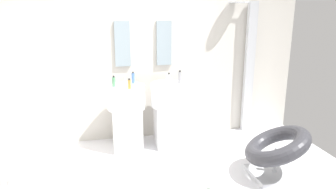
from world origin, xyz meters
TOP-DOWN VIEW (x-y plane):
  - rear_partition at (0.00, 1.65)m, footprint 4.80×0.10m
  - pedestal_sink_left at (-0.30, 1.20)m, footprint 0.52×0.52m
  - pedestal_sink_right at (0.30, 1.20)m, footprint 0.52×0.52m
  - vanity_mirror_left at (-0.30, 1.58)m, footprint 0.22×0.03m
  - vanity_mirror_right at (0.30, 1.58)m, footprint 0.22×0.03m
  - shower_column at (1.64, 1.53)m, footprint 0.49×0.24m
  - lounge_chair at (1.35, 0.06)m, footprint 1.02×1.02m
  - towel_rack at (-1.56, 0.34)m, footprint 0.37×0.22m
  - coffee_mug at (0.47, -0.13)m, footprint 0.09×0.09m
  - soap_bottle_blue at (-0.19, 1.30)m, footprint 0.04×0.04m
  - soap_bottle_grey at (0.45, 1.17)m, footprint 0.05×0.05m
  - soap_bottle_green at (-0.46, 1.17)m, footprint 0.05×0.05m
  - soap_bottle_white at (0.27, 1.04)m, footprint 0.04×0.04m
  - soap_bottle_amber at (-0.27, 1.01)m, footprint 0.04×0.04m

SIDE VIEW (x-z plane):
  - coffee_mug at x=0.47m, z-range 0.01..0.10m
  - lounge_chair at x=1.35m, z-range 0.03..0.67m
  - pedestal_sink_left at x=-0.30m, z-range 0.01..1.04m
  - pedestal_sink_right at x=0.30m, z-range 0.01..1.04m
  - towel_rack at x=-1.56m, z-range 0.15..1.10m
  - soap_bottle_amber at x=-0.27m, z-range 0.92..1.06m
  - soap_bottle_green at x=-0.46m, z-range 0.92..1.07m
  - soap_bottle_blue at x=-0.19m, z-range 0.92..1.09m
  - soap_bottle_white at x=0.27m, z-range 0.92..1.10m
  - soap_bottle_grey at x=0.45m, z-range 0.92..1.11m
  - shower_column at x=1.64m, z-range 0.05..2.10m
  - rear_partition at x=0.00m, z-range 0.00..2.60m
  - vanity_mirror_left at x=-0.30m, z-range 1.13..1.77m
  - vanity_mirror_right at x=0.30m, z-range 1.13..1.77m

